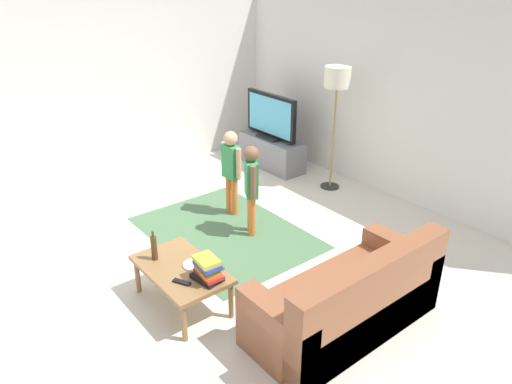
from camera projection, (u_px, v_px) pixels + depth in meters
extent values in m
plane|color=beige|center=(215.00, 258.00, 5.42)|extent=(7.80, 7.80, 0.00)
cube|color=silver|center=(393.00, 99.00, 6.55)|extent=(6.00, 0.12, 2.70)
cube|color=silver|center=(96.00, 91.00, 6.98)|extent=(0.12, 6.00, 2.70)
cube|color=#4C724C|center=(225.00, 232.00, 5.95)|extent=(2.20, 1.60, 0.01)
cube|color=slate|center=(271.00, 152.00, 7.84)|extent=(1.20, 0.44, 0.50)
cube|color=black|center=(269.00, 161.00, 7.88)|extent=(1.10, 0.32, 0.03)
cube|color=black|center=(271.00, 137.00, 7.72)|extent=(0.44, 0.28, 0.03)
cube|color=black|center=(271.00, 115.00, 7.57)|extent=(1.10, 0.07, 0.68)
cube|color=#59B2D8|center=(269.00, 116.00, 7.55)|extent=(1.00, 0.01, 0.58)
cube|color=brown|center=(343.00, 306.00, 4.32)|extent=(0.80, 1.80, 0.42)
cube|color=brown|center=(371.00, 303.00, 4.01)|extent=(0.20, 1.80, 0.86)
cube|color=brown|center=(275.00, 337.00, 3.83)|extent=(0.80, 0.20, 0.60)
cube|color=brown|center=(398.00, 267.00, 4.73)|extent=(0.80, 0.20, 0.60)
cube|color=#B22823|center=(399.00, 260.00, 4.37)|extent=(0.10, 0.32, 0.32)
cylinder|color=#262626|center=(330.00, 186.00, 7.19)|extent=(0.28, 0.28, 0.02)
cylinder|color=#99844C|center=(333.00, 139.00, 6.87)|extent=(0.03, 0.03, 1.50)
cylinder|color=silver|center=(338.00, 77.00, 6.50)|extent=(0.36, 0.36, 0.28)
cylinder|color=orange|center=(229.00, 194.00, 6.37)|extent=(0.09, 0.09, 0.51)
cylinder|color=orange|center=(235.00, 197.00, 6.29)|extent=(0.09, 0.09, 0.51)
cube|color=#338C4C|center=(231.00, 162.00, 6.13)|extent=(0.25, 0.14, 0.44)
sphere|color=tan|center=(231.00, 138.00, 6.00)|extent=(0.18, 0.18, 0.18)
cylinder|color=tan|center=(224.00, 157.00, 6.23)|extent=(0.07, 0.07, 0.40)
cylinder|color=tan|center=(239.00, 164.00, 6.01)|extent=(0.07, 0.07, 0.40)
cylinder|color=orange|center=(251.00, 212.00, 5.89)|extent=(0.09, 0.09, 0.51)
cylinder|color=orange|center=(252.00, 217.00, 5.78)|extent=(0.09, 0.09, 0.51)
cube|color=#338C4C|center=(251.00, 179.00, 5.64)|extent=(0.28, 0.24, 0.44)
sphere|color=brown|center=(251.00, 154.00, 5.51)|extent=(0.18, 0.18, 0.18)
cylinder|color=brown|center=(249.00, 172.00, 5.77)|extent=(0.07, 0.07, 0.39)
cylinder|color=brown|center=(253.00, 182.00, 5.49)|extent=(0.07, 0.07, 0.39)
cube|color=olive|center=(181.00, 269.00, 4.52)|extent=(1.00, 0.60, 0.04)
cylinder|color=olive|center=(138.00, 276.00, 4.78)|extent=(0.05, 0.05, 0.38)
cylinder|color=olive|center=(184.00, 323.00, 4.15)|extent=(0.05, 0.05, 0.38)
cylinder|color=olive|center=(181.00, 259.00, 5.07)|extent=(0.05, 0.05, 0.38)
cylinder|color=olive|center=(231.00, 300.00, 4.43)|extent=(0.05, 0.05, 0.38)
cube|color=black|center=(207.00, 277.00, 4.33)|extent=(0.30, 0.23, 0.04)
cube|color=red|center=(209.00, 274.00, 4.32)|extent=(0.29, 0.18, 0.03)
cube|color=orange|center=(208.00, 270.00, 4.30)|extent=(0.26, 0.19, 0.04)
cube|color=#388C4C|center=(209.00, 267.00, 4.29)|extent=(0.23, 0.18, 0.03)
cube|color=#334CA5|center=(208.00, 265.00, 4.25)|extent=(0.24, 0.18, 0.04)
cube|color=yellow|center=(206.00, 260.00, 4.24)|extent=(0.25, 0.19, 0.04)
cylinder|color=#4C3319|center=(154.00, 248.00, 4.59)|extent=(0.06, 0.06, 0.25)
cylinder|color=#4C3319|center=(153.00, 234.00, 4.52)|extent=(0.02, 0.02, 0.06)
cube|color=black|center=(182.00, 282.00, 4.28)|extent=(0.17, 0.12, 0.02)
cylinder|color=white|center=(195.00, 265.00, 4.54)|extent=(0.22, 0.22, 0.02)
cube|color=silver|center=(196.00, 265.00, 4.52)|extent=(0.15, 0.03, 0.01)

